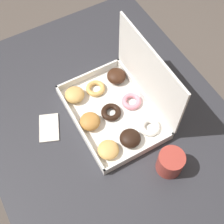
{
  "coord_description": "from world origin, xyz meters",
  "views": [
    {
      "loc": [
        0.57,
        -0.27,
        1.81
      ],
      "look_at": [
        0.02,
        0.03,
        0.76
      ],
      "focal_mm": 50.0,
      "sensor_mm": 36.0,
      "label": 1
    }
  ],
  "objects": [
    {
      "name": "ground_plane",
      "position": [
        0.0,
        0.0,
        0.0
      ],
      "size": [
        8.0,
        8.0,
        0.0
      ],
      "primitive_type": "plane",
      "color": "#564C44"
    },
    {
      "name": "dining_table",
      "position": [
        0.0,
        0.0,
        0.64
      ],
      "size": [
        1.15,
        0.93,
        0.74
      ],
      "color": "#2D2D33",
      "rests_on": "ground_plane"
    },
    {
      "name": "donut_box",
      "position": [
        0.02,
        0.06,
        0.79
      ],
      "size": [
        0.41,
        0.31,
        0.3
      ],
      "color": "silver",
      "rests_on": "dining_table"
    },
    {
      "name": "coffee_mug",
      "position": [
        0.32,
        0.1,
        0.79
      ],
      "size": [
        0.09,
        0.09,
        0.09
      ],
      "color": "#A3382D",
      "rests_on": "dining_table"
    },
    {
      "name": "paper_napkin",
      "position": [
        -0.04,
        -0.21,
        0.74
      ],
      "size": [
        0.14,
        0.11,
        0.01
      ],
      "color": "silver",
      "rests_on": "dining_table"
    }
  ]
}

